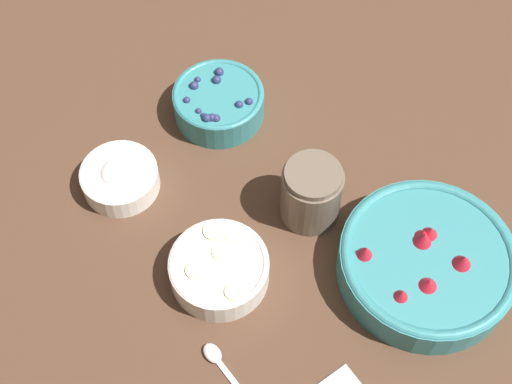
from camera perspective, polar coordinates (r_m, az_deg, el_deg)
name	(u,v)px	position (r m, az deg, el deg)	size (l,w,h in m)	color
ground_plane	(275,200)	(1.12, 1.49, -0.67)	(4.00, 4.00, 0.00)	#4C3323
bowl_strawberries	(427,262)	(1.06, 13.50, -5.44)	(0.26, 0.26, 0.08)	teal
bowl_blueberries	(219,101)	(1.20, -3.01, 7.25)	(0.15, 0.15, 0.06)	teal
bowl_bananas	(219,268)	(1.04, -2.96, -6.10)	(0.15, 0.15, 0.05)	silver
bowl_cream	(120,177)	(1.14, -10.85, 1.20)	(0.12, 0.12, 0.05)	white
jar_chocolate	(311,194)	(1.08, 4.42, -0.19)	(0.09, 0.09, 0.11)	brown
spoon	(223,368)	(1.01, -2.62, -13.87)	(0.14, 0.03, 0.01)	silver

